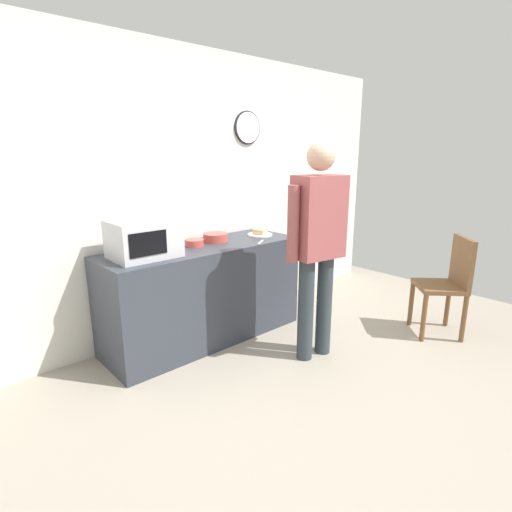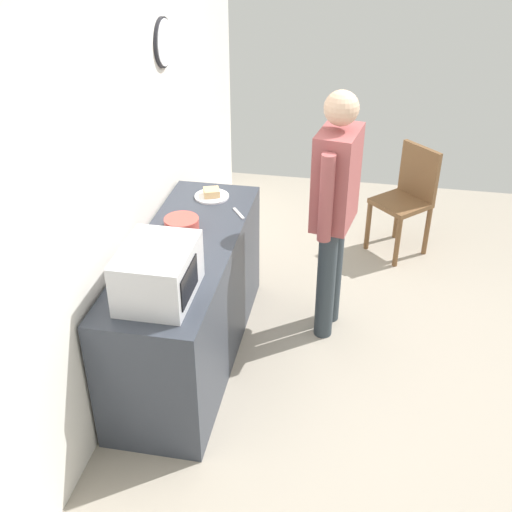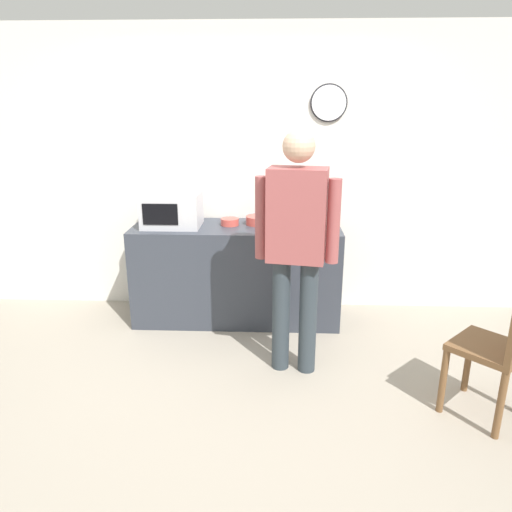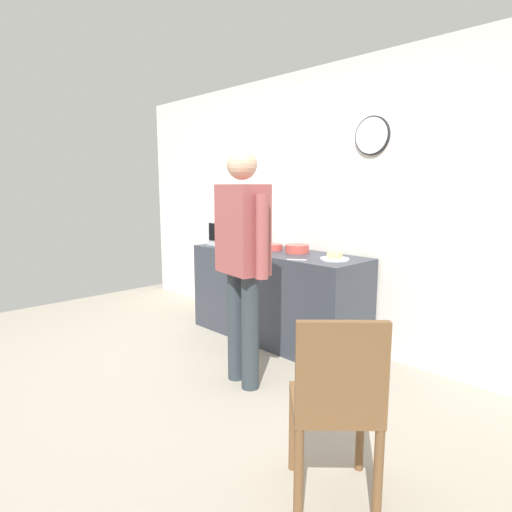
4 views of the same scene
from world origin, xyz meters
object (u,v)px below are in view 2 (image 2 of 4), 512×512
Objects in this scene: salad_bowl at (182,224)px; sandwich_plate at (212,195)px; cereal_bowl at (176,245)px; person_standing at (335,200)px; microwave at (158,273)px; wooden_chair at (408,195)px; fork_utensil at (239,213)px; spoon_utensil at (117,291)px.

sandwich_plate is at bearing -9.28° from salad_bowl.
person_standing is at bearing -59.13° from cereal_bowl.
salad_bowl is at bearing 107.14° from person_standing.
microwave is 2.19× the size of salad_bowl.
microwave is 2.76m from wooden_chair.
microwave is 0.53× the size of wooden_chair.
fork_utensil and spoon_utensil have the same top height.
spoon_utensil is (-0.76, 0.15, -0.03)m from salad_bowl.
fork_utensil is at bearing -12.30° from microwave.
fork_utensil is at bearing -131.61° from sandwich_plate.
sandwich_plate is 1.45× the size of spoon_utensil.
spoon_utensil is at bearing 133.51° from person_standing.
sandwich_plate is 0.50m from salad_bowl.
fork_utensil is at bearing -24.52° from spoon_utensil.
microwave is at bearing 167.70° from fork_utensil.
sandwich_plate is at bearing 0.80° from microwave.
spoon_utensil is 1.55m from person_standing.
fork_utensil is (0.27, -0.32, -0.03)m from salad_bowl.
wooden_chair is at bearing -35.90° from spoon_utensil.
wooden_chair is (1.27, -1.20, -0.36)m from fork_utensil.
salad_bowl is 1.02m from person_standing.
microwave reaches higher than fork_utensil.
person_standing is (0.30, -0.97, 0.11)m from salad_bowl.
spoon_utensil is at bearing 168.84° from salad_bowl.
fork_utensil is at bearing -49.70° from salad_bowl.
cereal_bowl is at bearing 151.97° from fork_utensil.
salad_bowl reaches higher than cereal_bowl.
microwave is 0.29m from spoon_utensil.
spoon_utensil is (-1.25, 0.23, -0.02)m from sandwich_plate.
sandwich_plate is 1.53× the size of cereal_bowl.
salad_bowl reaches higher than spoon_utensil.
spoon_utensil is 2.87m from wooden_chair.
microwave reaches higher than spoon_utensil.
salad_bowl reaches higher than sandwich_plate.
person_standing is at bearing -39.46° from microwave.
person_standing reaches higher than cereal_bowl.
salad_bowl is 1.41× the size of cereal_bowl.
spoon_utensil is at bearing 90.98° from microwave.
wooden_chair is at bearing -43.30° from fork_utensil.
salad_bowl is at bearing 130.30° from fork_utensil.
sandwich_plate is 1.83m from wooden_chair.
microwave reaches higher than wooden_chair.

